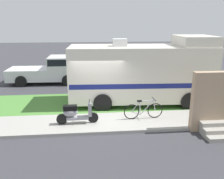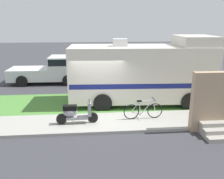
{
  "view_description": "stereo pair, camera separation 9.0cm",
  "coord_description": "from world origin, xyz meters",
  "px_view_note": "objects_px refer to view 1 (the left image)",
  "views": [
    {
      "loc": [
        -0.39,
        -10.77,
        4.27
      ],
      "look_at": [
        0.71,
        0.3,
        1.1
      ],
      "focal_mm": 38.93,
      "sensor_mm": 36.0,
      "label": 1
    },
    {
      "loc": [
        -0.3,
        -10.78,
        4.27
      ],
      "look_at": [
        0.71,
        0.3,
        1.1
      ],
      "focal_mm": 38.93,
      "sensor_mm": 36.0,
      "label": 2
    }
  ],
  "objects_px": {
    "scooter": "(76,113)",
    "bicycle": "(143,110)",
    "pickup_truck_near": "(54,69)",
    "motorhome_rv": "(143,72)",
    "bottle_spare": "(205,119)",
    "bottle_green": "(221,113)"
  },
  "relations": [
    {
      "from": "motorhome_rv",
      "to": "scooter",
      "type": "height_order",
      "value": "motorhome_rv"
    },
    {
      "from": "bicycle",
      "to": "bottle_spare",
      "type": "relative_size",
      "value": 5.88
    },
    {
      "from": "pickup_truck_near",
      "to": "bottle_spare",
      "type": "xyz_separation_m",
      "value": [
        7.29,
        -8.01,
        -0.75
      ]
    },
    {
      "from": "pickup_truck_near",
      "to": "motorhome_rv",
      "type": "bearing_deg",
      "value": -43.28
    },
    {
      "from": "scooter",
      "to": "bottle_green",
      "type": "height_order",
      "value": "scooter"
    },
    {
      "from": "bicycle",
      "to": "bottle_green",
      "type": "distance_m",
      "value": 3.6
    },
    {
      "from": "bottle_green",
      "to": "bottle_spare",
      "type": "distance_m",
      "value": 1.25
    },
    {
      "from": "motorhome_rv",
      "to": "pickup_truck_near",
      "type": "xyz_separation_m",
      "value": [
        -5.22,
        4.92,
        -0.69
      ]
    },
    {
      "from": "pickup_truck_near",
      "to": "scooter",
      "type": "bearing_deg",
      "value": -76.33
    },
    {
      "from": "bicycle",
      "to": "bottle_spare",
      "type": "distance_m",
      "value": 2.63
    },
    {
      "from": "bottle_green",
      "to": "bicycle",
      "type": "bearing_deg",
      "value": -179.97
    },
    {
      "from": "bicycle",
      "to": "bottle_spare",
      "type": "bearing_deg",
      "value": -14.66
    },
    {
      "from": "scooter",
      "to": "bottle_spare",
      "type": "xyz_separation_m",
      "value": [
        5.44,
        -0.42,
        -0.33
      ]
    },
    {
      "from": "scooter",
      "to": "bicycle",
      "type": "height_order",
      "value": "scooter"
    },
    {
      "from": "bicycle",
      "to": "bottle_spare",
      "type": "height_order",
      "value": "bicycle"
    },
    {
      "from": "motorhome_rv",
      "to": "bicycle",
      "type": "distance_m",
      "value": 2.74
    },
    {
      "from": "bicycle",
      "to": "pickup_truck_near",
      "type": "xyz_separation_m",
      "value": [
        -4.76,
        7.35,
        0.49
      ]
    },
    {
      "from": "pickup_truck_near",
      "to": "bottle_green",
      "type": "height_order",
      "value": "pickup_truck_near"
    },
    {
      "from": "pickup_truck_near",
      "to": "bottle_spare",
      "type": "relative_size",
      "value": 17.37
    },
    {
      "from": "scooter",
      "to": "pickup_truck_near",
      "type": "relative_size",
      "value": 0.34
    },
    {
      "from": "motorhome_rv",
      "to": "bicycle",
      "type": "bearing_deg",
      "value": -100.81
    },
    {
      "from": "motorhome_rv",
      "to": "pickup_truck_near",
      "type": "bearing_deg",
      "value": 136.72
    }
  ]
}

